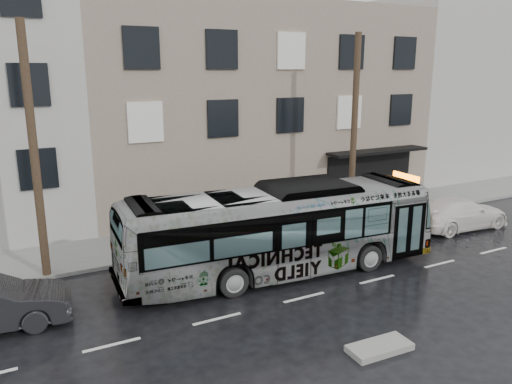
% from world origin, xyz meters
% --- Properties ---
extents(ground, '(120.00, 120.00, 0.00)m').
position_xyz_m(ground, '(0.00, 0.00, 0.00)').
color(ground, black).
rests_on(ground, ground).
extents(sidewalk, '(90.00, 3.60, 0.15)m').
position_xyz_m(sidewalk, '(0.00, 4.90, 0.07)').
color(sidewalk, gray).
rests_on(sidewalk, ground).
extents(building_taupe, '(20.00, 12.00, 11.00)m').
position_xyz_m(building_taupe, '(5.00, 12.70, 5.50)').
color(building_taupe, gray).
rests_on(building_taupe, ground).
extents(building_filler, '(18.00, 12.00, 12.00)m').
position_xyz_m(building_filler, '(24.00, 12.70, 6.00)').
color(building_filler, '#A2A099').
rests_on(building_filler, ground).
extents(utility_pole_front, '(0.30, 0.30, 9.00)m').
position_xyz_m(utility_pole_front, '(6.50, 3.30, 4.65)').
color(utility_pole_front, '#463523').
rests_on(utility_pole_front, sidewalk).
extents(utility_pole_rear, '(0.30, 0.30, 9.00)m').
position_xyz_m(utility_pole_rear, '(-7.50, 3.30, 4.65)').
color(utility_pole_rear, '#463523').
rests_on(utility_pole_rear, sidewalk).
extents(sign_post, '(0.06, 0.06, 2.40)m').
position_xyz_m(sign_post, '(7.60, 3.30, 1.35)').
color(sign_post, slate).
rests_on(sign_post, sidewalk).
extents(bus, '(12.29, 3.70, 3.37)m').
position_xyz_m(bus, '(0.35, -0.24, 1.69)').
color(bus, '#B2B2B2').
rests_on(bus, ground).
extents(white_sedan, '(5.29, 2.36, 1.51)m').
position_xyz_m(white_sedan, '(10.77, 0.39, 0.75)').
color(white_sedan, white).
rests_on(white_sedan, ground).
extents(slush_pile, '(1.83, 0.87, 0.18)m').
position_xyz_m(slush_pile, '(0.03, -6.21, 0.09)').
color(slush_pile, '#A7A49E').
rests_on(slush_pile, ground).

